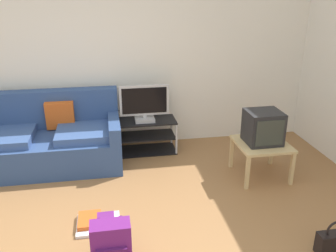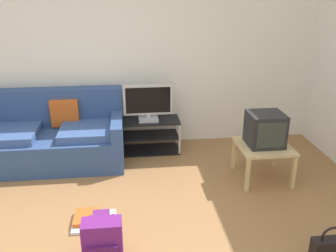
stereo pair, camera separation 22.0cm
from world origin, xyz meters
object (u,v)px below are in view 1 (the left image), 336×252
object	(u,v)px
backpack	(111,243)
floor_tray	(98,222)
couch	(47,140)
side_table	(262,147)
flat_tv	(144,104)
handbag	(334,242)
tv_stand	(145,136)
crt_tv	(263,127)

from	to	relation	value
backpack	floor_tray	size ratio (longest dim) A/B	0.89
couch	side_table	size ratio (longest dim) A/B	3.07
flat_tv	side_table	bearing A→B (deg)	-35.41
flat_tv	handbag	world-z (taller)	flat_tv
couch	tv_stand	world-z (taller)	couch
backpack	handbag	bearing A→B (deg)	-29.31
handbag	floor_tray	size ratio (longest dim) A/B	0.79
couch	side_table	distance (m)	2.69
couch	side_table	bearing A→B (deg)	-16.84
tv_stand	couch	bearing A→B (deg)	-172.56
tv_stand	crt_tv	distance (m)	1.64
couch	side_table	world-z (taller)	couch
flat_tv	side_table	world-z (taller)	flat_tv
flat_tv	handbag	size ratio (longest dim) A/B	2.01
side_table	flat_tv	bearing A→B (deg)	144.59
backpack	flat_tv	bearing A→B (deg)	53.56
tv_stand	backpack	bearing A→B (deg)	-103.89
couch	crt_tv	size ratio (longest dim) A/B	4.61
floor_tray	crt_tv	bearing A→B (deg)	19.79
tv_stand	crt_tv	bearing A→B (deg)	-35.59
couch	floor_tray	xyz separation A→B (m)	(0.62, -1.46, -0.29)
tv_stand	flat_tv	world-z (taller)	flat_tv
side_table	handbag	xyz separation A→B (m)	(0.07, -1.42, -0.27)
flat_tv	side_table	distance (m)	1.62
flat_tv	couch	bearing A→B (deg)	-173.55
backpack	floor_tray	distance (m)	0.54
tv_stand	floor_tray	xyz separation A→B (m)	(-0.65, -1.63, -0.19)
crt_tv	handbag	size ratio (longest dim) A/B	1.23
tv_stand	backpack	world-z (taller)	tv_stand
floor_tray	backpack	bearing A→B (deg)	-76.62
side_table	floor_tray	distance (m)	2.09
crt_tv	side_table	bearing A→B (deg)	-90.00
couch	tv_stand	xyz separation A→B (m)	(1.27, 0.17, -0.10)
backpack	side_table	bearing A→B (deg)	10.78
tv_stand	flat_tv	xyz separation A→B (m)	(0.00, -0.02, 0.48)
crt_tv	handbag	bearing A→B (deg)	-87.04
tv_stand	crt_tv	size ratio (longest dim) A/B	2.12
couch	crt_tv	bearing A→B (deg)	-16.51
couch	backpack	distance (m)	2.11
backpack	handbag	size ratio (longest dim) A/B	1.13
crt_tv	couch	bearing A→B (deg)	163.49
backpack	handbag	xyz separation A→B (m)	(1.90, -0.23, -0.07)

